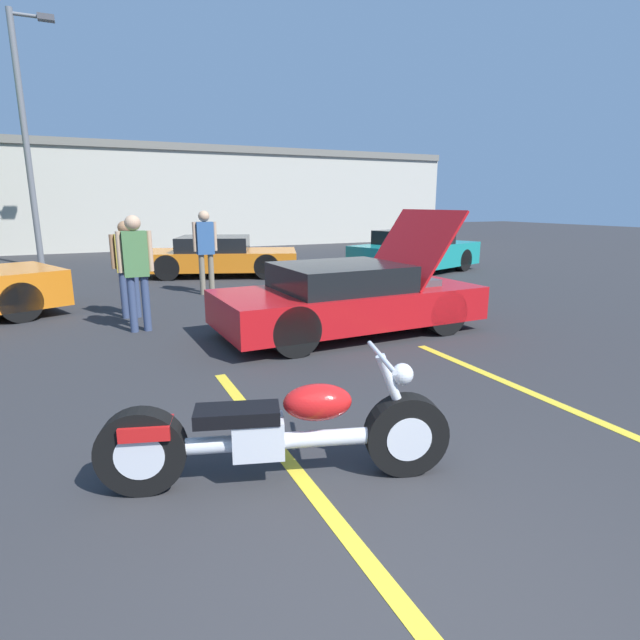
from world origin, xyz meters
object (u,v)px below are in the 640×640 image
object	(u,v)px
spectator_midground	(205,245)
parked_car_mid_right_row	(219,256)
light_pole	(28,131)
show_car_hood_open	(350,298)
spectator_by_show_car	(127,261)
parked_car_right_row	(416,252)
spectator_near_motorcycle	(136,263)
motorcycle	(278,433)

from	to	relation	value
spectator_midground	parked_car_mid_right_row	bearing A→B (deg)	71.02
light_pole	parked_car_mid_right_row	bearing A→B (deg)	-40.88
show_car_hood_open	parked_car_mid_right_row	distance (m)	7.08
parked_car_mid_right_row	spectator_by_show_car	xyz separation A→B (m)	(-2.69, -4.56, 0.47)
parked_car_right_row	parked_car_mid_right_row	xyz separation A→B (m)	(-5.26, 1.84, -0.06)
show_car_hood_open	spectator_by_show_car	world-z (taller)	show_car_hood_open
parked_car_mid_right_row	spectator_midground	world-z (taller)	spectator_midground
show_car_hood_open	spectator_by_show_car	distance (m)	3.94
parked_car_mid_right_row	spectator_by_show_car	size ratio (longest dim) A/B	2.71
spectator_near_motorcycle	spectator_by_show_car	xyz separation A→B (m)	(-0.05, 1.08, -0.08)
motorcycle	spectator_near_motorcycle	world-z (taller)	spectator_near_motorcycle
show_car_hood_open	spectator_near_motorcycle	world-z (taller)	show_car_hood_open
light_pole	spectator_by_show_car	bearing A→B (deg)	-77.61
spectator_by_show_car	spectator_midground	world-z (taller)	spectator_midground
spectator_by_show_car	spectator_near_motorcycle	bearing A→B (deg)	-87.26
light_pole	spectator_midground	size ratio (longest dim) A/B	4.01
parked_car_mid_right_row	spectator_midground	size ratio (longest dim) A/B	2.51
light_pole	show_car_hood_open	bearing A→B (deg)	-66.13
light_pole	parked_car_mid_right_row	size ratio (longest dim) A/B	1.60
show_car_hood_open	parked_car_mid_right_row	size ratio (longest dim) A/B	0.90
light_pole	spectator_near_motorcycle	bearing A→B (deg)	-78.67
spectator_midground	spectator_near_motorcycle	bearing A→B (deg)	-120.53
light_pole	spectator_by_show_car	distance (m)	9.22
motorcycle	parked_car_mid_right_row	world-z (taller)	parked_car_mid_right_row
parked_car_right_row	motorcycle	bearing A→B (deg)	-149.65
motorcycle	light_pole	bearing A→B (deg)	116.33
light_pole	motorcycle	distance (m)	15.22
parked_car_right_row	parked_car_mid_right_row	world-z (taller)	parked_car_right_row
spectator_by_show_car	spectator_midground	size ratio (longest dim) A/B	0.93
parked_car_right_row	spectator_by_show_car	distance (m)	8.42
parked_car_mid_right_row	spectator_near_motorcycle	size ratio (longest dim) A/B	2.53
motorcycle	spectator_midground	distance (m)	7.97
spectator_near_motorcycle	show_car_hood_open	bearing A→B (deg)	-25.85
spectator_near_motorcycle	spectator_by_show_car	bearing A→B (deg)	92.74
parked_car_mid_right_row	spectator_near_motorcycle	xyz separation A→B (m)	(-2.64, -5.64, 0.55)
motorcycle	parked_car_mid_right_row	size ratio (longest dim) A/B	0.54
parked_car_mid_right_row	spectator_near_motorcycle	bearing A→B (deg)	-95.02
light_pole	spectator_by_show_car	world-z (taller)	light_pole
light_pole	show_car_hood_open	world-z (taller)	light_pole
motorcycle	spectator_by_show_car	distance (m)	6.13
spectator_near_motorcycle	spectator_by_show_car	size ratio (longest dim) A/B	1.07
motorcycle	spectator_midground	bearing A→B (deg)	98.26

